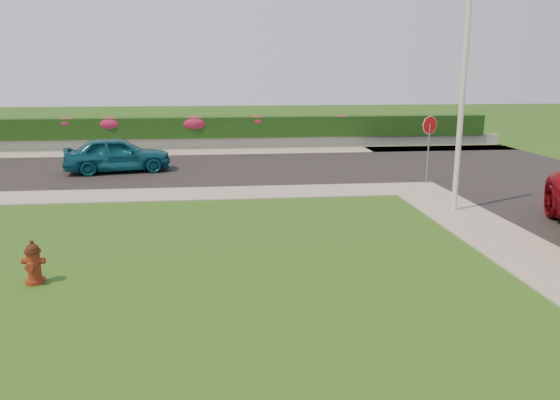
{
  "coord_description": "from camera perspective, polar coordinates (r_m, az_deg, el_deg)",
  "views": [
    {
      "loc": [
        0.09,
        -9.4,
        4.06
      ],
      "look_at": [
        1.57,
        4.01,
        0.9
      ],
      "focal_mm": 35.0,
      "sensor_mm": 36.0,
      "label": 1
    }
  ],
  "objects": [
    {
      "name": "ground",
      "position": [
        10.24,
        -6.39,
        -10.28
      ],
      "size": [
        120.0,
        120.0,
        0.0
      ],
      "primitive_type": "plane",
      "color": "black",
      "rests_on": "ground"
    },
    {
      "name": "hedge",
      "position": [
        30.16,
        -8.41,
        7.51
      ],
      "size": [
        32.0,
        0.9,
        1.1
      ],
      "primitive_type": "cube",
      "color": "black",
      "rests_on": "retaining_wall"
    },
    {
      "name": "retaining_wall",
      "position": [
        30.15,
        -8.37,
        5.89
      ],
      "size": [
        34.0,
        0.4,
        0.6
      ],
      "primitive_type": "cube",
      "color": "gray",
      "rests_on": "ground"
    },
    {
      "name": "flower_clump_c",
      "position": [
        30.56,
        -17.32,
        7.62
      ],
      "size": [
        1.47,
        0.94,
        0.73
      ],
      "primitive_type": "ellipsoid",
      "color": "#B51F44",
      "rests_on": "hedge"
    },
    {
      "name": "sidewalk_far",
      "position": [
        19.8,
        -24.06,
        0.25
      ],
      "size": [
        24.0,
        2.0,
        0.04
      ],
      "primitive_type": "cube",
      "color": "gray",
      "rests_on": "ground"
    },
    {
      "name": "curb_corner",
      "position": [
        20.06,
        13.99,
        1.17
      ],
      "size": [
        2.0,
        2.0,
        0.04
      ],
      "primitive_type": "cube",
      "color": "gray",
      "rests_on": "ground"
    },
    {
      "name": "sidewalk_beyond",
      "position": [
        28.7,
        -8.44,
        4.95
      ],
      "size": [
        34.0,
        2.0,
        0.04
      ],
      "primitive_type": "cube",
      "color": "gray",
      "rests_on": "ground"
    },
    {
      "name": "flower_clump_b",
      "position": [
        31.06,
        -21.43,
        7.5
      ],
      "size": [
        1.17,
        0.75,
        0.59
      ],
      "primitive_type": "ellipsoid",
      "color": "#B51F44",
      "rests_on": "hedge"
    },
    {
      "name": "street_far",
      "position": [
        24.28,
        -18.33,
        2.94
      ],
      "size": [
        26.0,
        8.0,
        0.04
      ],
      "primitive_type": "cube",
      "color": "black",
      "rests_on": "ground"
    },
    {
      "name": "fire_hydrant",
      "position": [
        11.79,
        -24.35,
        -6.05
      ],
      "size": [
        0.45,
        0.43,
        0.88
      ],
      "rotation": [
        0.0,
        0.0,
        -0.09
      ],
      "color": "#57260D",
      "rests_on": "ground"
    },
    {
      "name": "sedan_teal",
      "position": [
        23.55,
        -16.61,
        4.6
      ],
      "size": [
        4.51,
        2.49,
        1.45
      ],
      "primitive_type": "imported",
      "rotation": [
        0.0,
        0.0,
        1.76
      ],
      "color": "#0C4E61",
      "rests_on": "street_far"
    },
    {
      "name": "utility_pole",
      "position": [
        16.71,
        18.44,
        9.29
      ],
      "size": [
        0.16,
        0.16,
        6.24
      ],
      "primitive_type": "cylinder",
      "color": "silver",
      "rests_on": "ground"
    },
    {
      "name": "flower_clump_d",
      "position": [
        30.05,
        -8.93,
        7.93
      ],
      "size": [
        1.57,
        1.01,
        0.79
      ],
      "primitive_type": "ellipsoid",
      "color": "#B51F44",
      "rests_on": "hedge"
    },
    {
      "name": "flower_clump_f",
      "position": [
        30.76,
        6.48,
        8.3
      ],
      "size": [
        1.08,
        0.69,
        0.54
      ],
      "primitive_type": "ellipsoid",
      "color": "#B51F44",
      "rests_on": "hedge"
    },
    {
      "name": "stop_sign",
      "position": [
        20.81,
        15.34,
        6.71
      ],
      "size": [
        0.65,
        0.27,
        2.53
      ],
      "rotation": [
        0.0,
        0.0,
        -0.02
      ],
      "color": "slate",
      "rests_on": "ground"
    },
    {
      "name": "flower_clump_e",
      "position": [
        30.08,
        -2.37,
        8.23
      ],
      "size": [
        1.17,
        0.75,
        0.58
      ],
      "primitive_type": "ellipsoid",
      "color": "#B51F44",
      "rests_on": "hedge"
    }
  ]
}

